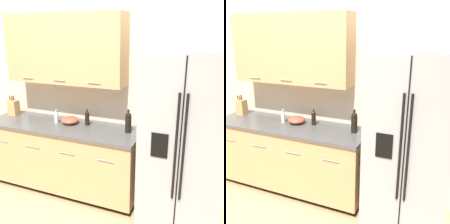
{
  "view_description": "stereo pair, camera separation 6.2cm",
  "coord_description": "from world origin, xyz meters",
  "views": [
    {
      "loc": [
        1.6,
        -1.9,
        2.06
      ],
      "look_at": [
        0.51,
        0.8,
        1.17
      ],
      "focal_mm": 42.0,
      "sensor_mm": 36.0,
      "label": 1
    },
    {
      "loc": [
        1.66,
        -1.87,
        2.06
      ],
      "look_at": [
        0.51,
        0.8,
        1.17
      ],
      "focal_mm": 42.0,
      "sensor_mm": 36.0,
      "label": 2
    }
  ],
  "objects": [
    {
      "name": "wall_back",
      "position": [
        -0.04,
        1.1,
        1.44
      ],
      "size": [
        10.0,
        0.39,
        2.6
      ],
      "color": "beige",
      "rests_on": "ground_plane"
    },
    {
      "name": "counter_unit",
      "position": [
        -0.18,
        0.8,
        0.47
      ],
      "size": [
        2.08,
        0.64,
        0.92
      ],
      "color": "black",
      "rests_on": "ground_plane"
    },
    {
      "name": "refrigerator",
      "position": [
        1.35,
        0.74,
        0.95
      ],
      "size": [
        0.83,
        0.77,
        1.89
      ],
      "color": "#9E9EA0",
      "rests_on": "ground_plane"
    },
    {
      "name": "knife_block",
      "position": [
        -1.04,
        0.9,
        1.03
      ],
      "size": [
        0.13,
        0.11,
        0.29
      ],
      "color": "tan",
      "rests_on": "counter_unit"
    },
    {
      "name": "wine_bottle",
      "position": [
        0.69,
        0.86,
        1.05
      ],
      "size": [
        0.07,
        0.07,
        0.28
      ],
      "color": "black",
      "rests_on": "counter_unit"
    },
    {
      "name": "soap_dispenser",
      "position": [
        -0.29,
        0.84,
        0.99
      ],
      "size": [
        0.06,
        0.05,
        0.18
      ],
      "color": "silver",
      "rests_on": "counter_unit"
    },
    {
      "name": "oil_bottle",
      "position": [
        0.12,
        0.91,
        1.02
      ],
      "size": [
        0.06,
        0.06,
        0.21
      ],
      "color": "black",
      "rests_on": "counter_unit"
    },
    {
      "name": "mixing_bowl",
      "position": [
        -0.11,
        0.87,
        0.97
      ],
      "size": [
        0.23,
        0.23,
        0.09
      ],
      "color": "#B24C38",
      "rests_on": "counter_unit"
    }
  ]
}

